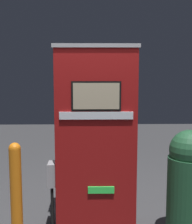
% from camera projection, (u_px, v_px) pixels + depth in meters
% --- Properties ---
extents(gas_pump, '(0.96, 0.44, 2.00)m').
position_uv_depth(gas_pump, '(96.00, 138.00, 3.42)').
color(gas_pump, maroon).
rests_on(gas_pump, ground_plane).
extents(safety_bollard, '(0.11, 0.11, 1.05)m').
position_uv_depth(safety_bollard, '(16.00, 193.00, 3.03)').
color(safety_bollard, orange).
rests_on(safety_bollard, ground_plane).
extents(trash_bin, '(0.44, 0.44, 1.14)m').
position_uv_depth(trash_bin, '(189.00, 184.00, 3.19)').
color(trash_bin, '#1E4C2D').
rests_on(trash_bin, ground_plane).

